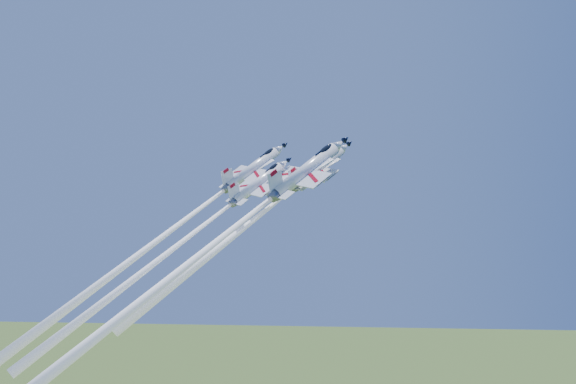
# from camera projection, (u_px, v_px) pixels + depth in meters

# --- Properties ---
(jet_lead) EXTENTS (29.84, 26.15, 34.26)m
(jet_lead) POSITION_uv_depth(u_px,v_px,m) (252.00, 221.00, 101.95)
(jet_lead) COLOR white
(jet_left) EXTENTS (34.68, 30.66, 40.72)m
(jet_left) POSITION_uv_depth(u_px,v_px,m) (164.00, 235.00, 104.58)
(jet_left) COLOR white
(jet_right) EXTENTS (43.35, 38.44, 51.33)m
(jet_right) POSITION_uv_depth(u_px,v_px,m) (184.00, 268.00, 92.78)
(jet_right) COLOR white
(jet_slot) EXTENTS (30.85, 27.25, 36.17)m
(jet_slot) POSITION_uv_depth(u_px,v_px,m) (175.00, 247.00, 97.69)
(jet_slot) COLOR white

